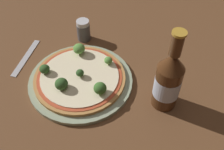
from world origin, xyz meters
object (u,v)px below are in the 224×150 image
at_px(beer_bottle, 168,80).
at_px(pepper_shaker, 83,30).
at_px(pizza, 80,77).
at_px(fork, 26,57).

bearing_deg(beer_bottle, pepper_shaker, 167.19).
distance_m(pizza, beer_bottle, 0.25).
relative_size(beer_bottle, fork, 1.46).
bearing_deg(pepper_shaker, pizza, -53.26).
relative_size(pizza, beer_bottle, 1.09).
bearing_deg(fork, beer_bottle, -99.31).
xyz_separation_m(beer_bottle, pepper_shaker, (-0.35, 0.08, -0.05)).
xyz_separation_m(beer_bottle, fork, (-0.44, -0.10, -0.09)).
xyz_separation_m(pepper_shaker, fork, (-0.09, -0.18, -0.03)).
height_order(beer_bottle, fork, beer_bottle).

